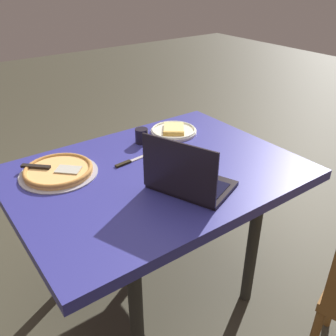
# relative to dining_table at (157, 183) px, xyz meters

# --- Properties ---
(ground_plane) EXTENTS (12.00, 12.00, 0.00)m
(ground_plane) POSITION_rel_dining_table_xyz_m (0.00, 0.00, -0.67)
(ground_plane) COLOR #413E2E
(dining_table) EXTENTS (1.29, 0.96, 0.75)m
(dining_table) POSITION_rel_dining_table_xyz_m (0.00, 0.00, 0.00)
(dining_table) COLOR navy
(dining_table) RESTS_ON ground_plane
(laptop) EXTENTS (0.34, 0.39, 0.25)m
(laptop) POSITION_rel_dining_table_xyz_m (0.00, -0.22, 0.13)
(laptop) COLOR black
(laptop) RESTS_ON dining_table
(pizza_plate) EXTENTS (0.25, 0.25, 0.04)m
(pizza_plate) POSITION_rel_dining_table_xyz_m (0.32, 0.29, 0.09)
(pizza_plate) COLOR white
(pizza_plate) RESTS_ON dining_table
(pizza_tray) EXTENTS (0.35, 0.35, 0.04)m
(pizza_tray) POSITION_rel_dining_table_xyz_m (-0.38, 0.23, 0.09)
(pizza_tray) COLOR #A09CAA
(pizza_tray) RESTS_ON dining_table
(table_knife) EXTENTS (0.20, 0.04, 0.01)m
(table_knife) POSITION_rel_dining_table_xyz_m (-0.06, 0.13, 0.08)
(table_knife) COLOR #BCB4B5
(table_knife) RESTS_ON dining_table
(drink_cup) EXTENTS (0.07, 0.07, 0.08)m
(drink_cup) POSITION_rel_dining_table_xyz_m (0.10, 0.28, 0.11)
(drink_cup) COLOR black
(drink_cup) RESTS_ON dining_table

